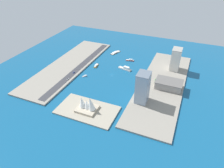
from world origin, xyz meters
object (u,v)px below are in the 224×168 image
Objects in this scene: ferry_white_commuter at (125,68)px; traffic_light_waterfront at (93,57)px; sailboat_small_white at (85,76)px; hotel_broad_white at (176,59)px; opera_landmark at (87,105)px; carpark_squat_concrete at (169,84)px; tugboat_red at (130,60)px; barge_flat_brown at (115,53)px; water_taxi_orange at (96,66)px; tower_tall_glass at (143,88)px; van_white at (68,79)px; hatchback_blue at (74,72)px.

ferry_white_commuter is 75.53m from traffic_light_waterfront.
ferry_white_commuter is at bearing -138.56° from sailboat_small_white.
hotel_broad_white reaches higher than opera_landmark.
hotel_broad_white reaches higher than carpark_squat_concrete.
sailboat_small_white is at bearing 58.67° from tugboat_red.
traffic_light_waterfront reaches higher than barge_flat_brown.
hotel_broad_white is at bearing 167.67° from barge_flat_brown.
carpark_squat_concrete is at bearing 144.37° from barge_flat_brown.
hotel_broad_white is at bearing -163.19° from water_taxi_orange.
water_taxi_orange is at bearing 42.06° from tugboat_red.
ferry_white_commuter reaches higher than barge_flat_brown.
hotel_broad_white reaches higher than sailboat_small_white.
tower_tall_glass is (30.77, 49.94, 16.93)m from carpark_squat_concrete.
opera_landmark reaches higher than traffic_light_waterfront.
tower_tall_glass is at bearing -142.77° from opera_landmark.
hatchback_blue is at bearing -83.51° from van_white.
ferry_white_commuter is at bearing -20.76° from carpark_squat_concrete.
hatchback_blue is (80.28, 51.77, 0.84)m from ferry_white_commuter.
ferry_white_commuter is 131.43m from opera_landmark.
van_white is at bearing 33.77° from hotel_broad_white.
water_taxi_orange is 0.37× the size of tower_tall_glass.
carpark_squat_concrete is 61.06m from tower_tall_glass.
sailboat_small_white is 0.32× the size of hotel_broad_white.
tower_tall_glass reaches higher than water_taxi_orange.
traffic_light_waterfront is at bearing 20.56° from tugboat_red.
carpark_squat_concrete reaches higher than sailboat_small_white.
tugboat_red is 0.43× the size of hotel_broad_white.
hotel_broad_white is 9.24× the size of hatchback_blue.
opera_landmark is at bearing 114.57° from traffic_light_waterfront.
tower_tall_glass reaches higher than hatchback_blue.
carpark_squat_concrete is at bearing -173.32° from hatchback_blue.
ferry_white_commuter is 2.13× the size of sailboat_small_white.
traffic_light_waterfront is (16.33, -63.06, 5.67)m from sailboat_small_white.
opera_landmark is at bearing 121.57° from sailboat_small_white.
tower_tall_glass is (-111.34, 72.66, 24.14)m from water_taxi_orange.
hotel_broad_white is 161.13m from traffic_light_waterfront.
water_taxi_orange is 3.60× the size of van_white.
opera_landmark is at bearing 100.62° from barge_flat_brown.
carpark_squat_concrete is 136.65m from opera_landmark.
tower_tall_glass reaches higher than carpark_squat_concrete.
opera_landmark reaches higher than carpark_squat_concrete.
sailboat_small_white is 104.96m from tugboat_red.
water_taxi_orange is at bearing -119.20° from hatchback_blue.
water_taxi_orange is 28.28m from traffic_light_waterfront.
barge_flat_brown is 2.07× the size of sailboat_small_white.
water_taxi_orange is 2.66× the size of traffic_light_waterfront.
carpark_squat_concrete is 1.04× the size of hotel_broad_white.
hotel_broad_white is (-84.40, -32.98, 20.34)m from ferry_white_commuter.
carpark_squat_concrete is at bearing -121.64° from tower_tall_glass.
water_taxi_orange is 0.99× the size of tugboat_red.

